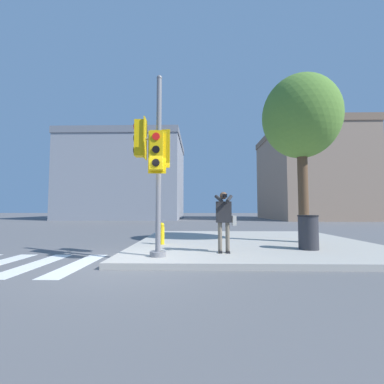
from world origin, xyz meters
name	(u,v)px	position (x,y,z in m)	size (l,w,h in m)	color
ground_plane	(129,265)	(0.00, 0.00, 0.00)	(160.00, 160.00, 0.00)	#5B5B5E
sidewalk_corner	(250,243)	(3.50, 3.50, 0.07)	(8.00, 8.00, 0.15)	#ADA89E
traffic_signal_pole	(155,155)	(0.52, 0.32, 2.63)	(0.87, 1.25, 4.55)	slate
person_photographer	(224,216)	(2.30, 0.90, 1.10)	(0.58, 0.54, 1.61)	black
street_tree	(301,118)	(5.29, 3.09, 4.56)	(2.71, 2.71, 5.95)	brown
fire_hydrant	(162,234)	(0.41, 2.44, 0.50)	(0.17, 0.23, 0.71)	yellow
trash_bin	(308,232)	(4.75, 1.49, 0.64)	(0.57, 0.57, 0.97)	#2D2D33
building_left	(128,179)	(-7.95, 28.66, 5.41)	(14.69, 12.81, 10.79)	gray
building_right	(308,175)	(15.95, 27.48, 5.72)	(10.32, 13.76, 11.40)	gray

